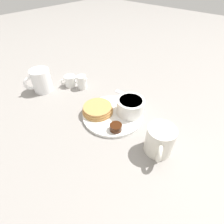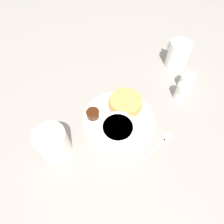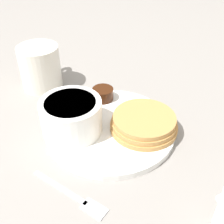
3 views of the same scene
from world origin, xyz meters
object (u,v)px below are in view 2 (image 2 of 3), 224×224
creamer_pitcher_near (182,91)px  creamer_pitcher_far (187,81)px  plate (119,119)px  fork (161,143)px  second_mug (178,54)px  coffee_mug (52,143)px  bowl (118,131)px

creamer_pitcher_near → creamer_pitcher_far: bearing=-157.6°
plate → creamer_pitcher_near: bearing=167.8°
fork → creamer_pitcher_near: bearing=-153.4°
creamer_pitcher_far → fork: creamer_pitcher_far is taller
plate → creamer_pitcher_near: (-0.24, 0.05, 0.03)m
creamer_pitcher_near → fork: bearing=26.6°
plate → second_mug: (-0.36, -0.08, 0.05)m
second_mug → fork: bearing=36.7°
creamer_pitcher_far → fork: bearing=25.6°
coffee_mug → second_mug: size_ratio=0.96×
bowl → second_mug: 0.43m
creamer_pitcher_near → bowl: bearing=-0.3°
coffee_mug → second_mug: (-0.58, -0.06, 0.00)m
fork → second_mug: second_mug is taller
bowl → coffee_mug: bearing=-24.4°
creamer_pitcher_far → second_mug: 0.13m
coffee_mug → creamer_pitcher_near: 0.46m
fork → second_mug: 0.39m
bowl → plate: bearing=-131.4°
plate → bowl: size_ratio=2.22×
coffee_mug → creamer_pitcher_near: size_ratio=1.78×
second_mug → plate: bearing=13.0°
fork → second_mug: size_ratio=1.11×
creamer_pitcher_near → creamer_pitcher_far: (-0.06, -0.02, -0.01)m
plate → fork: plate is taller
bowl → coffee_mug: size_ratio=0.92×
plate → fork: size_ratio=1.76×
creamer_pitcher_near → fork: (0.19, 0.09, -0.03)m
second_mug → creamer_pitcher_near: bearing=48.3°
creamer_pitcher_near → fork: creamer_pitcher_near is taller
creamer_pitcher_near → second_mug: second_mug is taller
plate → bowl: 0.08m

